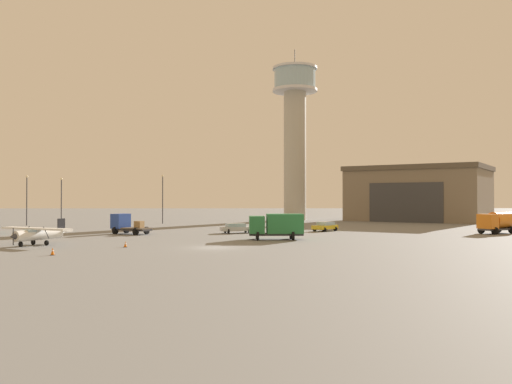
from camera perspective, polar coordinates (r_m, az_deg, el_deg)
The scene contains 14 objects.
ground_plane at distance 51.64m, azimuth -4.51°, elevation -6.07°, with size 400.00×400.00×0.00m, color slate.
control_tower at distance 117.46m, azimuth 4.26°, elevation 7.30°, with size 9.93×9.93×38.04m.
hangar at distance 118.39m, azimuth 17.38°, elevation -0.17°, with size 34.60×32.81×11.65m.
airplane_white at distance 58.49m, azimuth -22.59°, elevation -4.17°, with size 8.51×6.82×2.65m.
truck_box_green at distance 61.34m, azimuth 2.29°, elevation -3.62°, with size 6.32×3.39×3.01m.
truck_flatbed_blue at distance 73.09m, azimuth -13.96°, elevation -3.44°, with size 6.03×4.89×2.73m.
truck_fuel_tanker_orange at distance 78.85m, azimuth 24.85°, elevation -2.93°, with size 6.01×4.70×2.96m.
car_silver at distance 72.72m, azimuth -2.12°, elevation -3.92°, with size 4.87×3.14×1.37m.
car_yellow at distance 77.63m, azimuth 7.57°, elevation -3.71°, with size 4.28×4.33×1.37m.
light_post_west at distance 100.15m, azimuth -20.47°, elevation -0.50°, with size 0.44×0.44×8.53m.
light_post_east at distance 101.48m, azimuth -10.15°, elevation -0.29°, with size 0.44×0.44×9.35m.
light_post_north at distance 101.74m, azimuth -23.73°, elevation -0.37°, with size 0.44×0.44×8.95m.
traffic_cone_near_left at distance 47.94m, azimuth -21.31°, elevation -6.05°, with size 0.36×0.36×0.66m.
traffic_cone_near_right at distance 53.48m, azimuth -14.06°, elevation -5.56°, with size 0.36×0.36×0.58m.
Camera 1 is at (3.06, -51.32, 4.85)m, focal length 36.65 mm.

